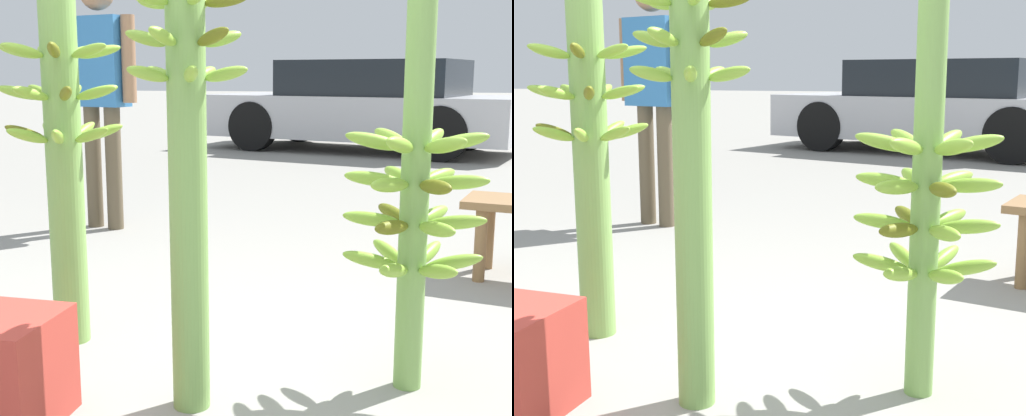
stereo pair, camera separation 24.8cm
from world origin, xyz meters
The scene contains 6 objects.
ground_plane centered at (0.00, 0.00, 0.00)m, with size 80.00×80.00×0.00m, color gray.
banana_stalk_left centered at (-0.58, 0.49, 0.79)m, with size 0.47×0.47×1.52m.
banana_stalk_center centered at (0.07, 0.06, 0.89)m, with size 0.37×0.37×1.71m.
banana_stalk_right centered at (0.73, 0.37, 0.65)m, with size 0.47×0.45×1.33m.
vendor_person centered at (-1.38, 2.48, 1.01)m, with size 0.58×0.26×1.68m.
parked_car centered at (-0.10, 7.95, 0.61)m, with size 4.46×2.71×1.22m.
Camera 2 is at (1.00, -1.89, 1.05)m, focal length 50.00 mm.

